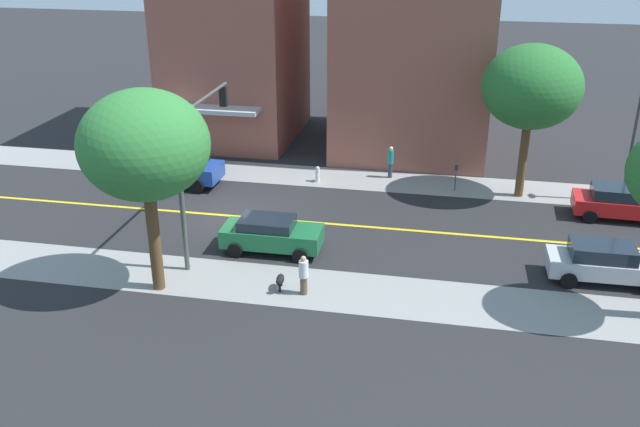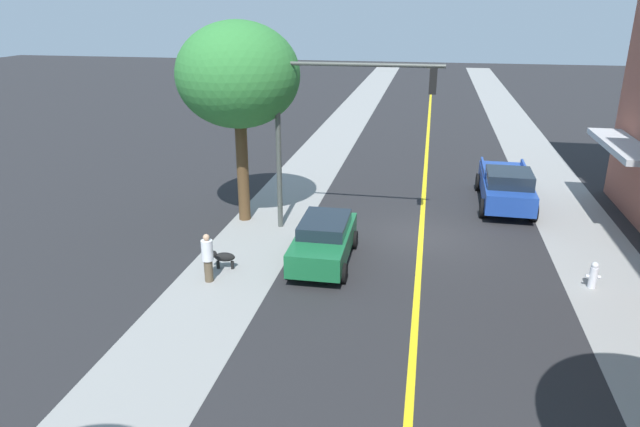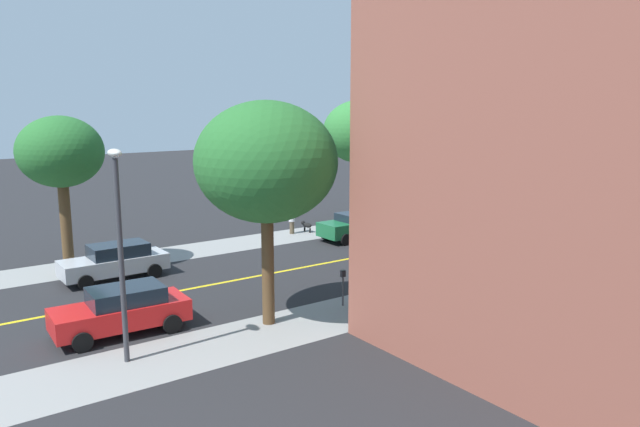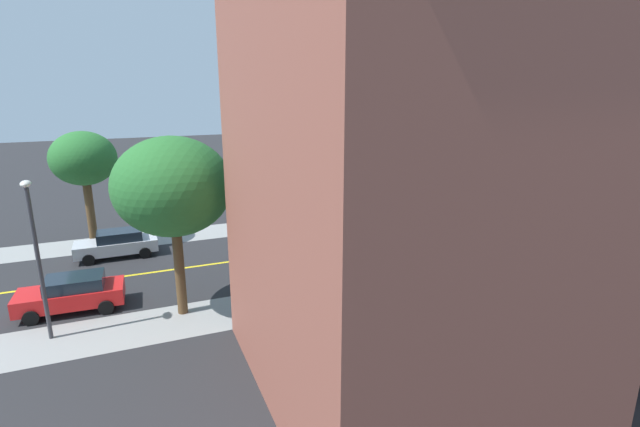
{
  "view_description": "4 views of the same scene",
  "coord_description": "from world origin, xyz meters",
  "px_view_note": "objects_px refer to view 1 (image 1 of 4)",
  "views": [
    {
      "loc": [
        28.87,
        10.13,
        13.34
      ],
      "look_at": [
        3.24,
        5.11,
        1.93
      ],
      "focal_mm": 38.57,
      "sensor_mm": 36.0,
      "label": 1
    },
    {
      "loc": [
        -0.03,
        20.67,
        8.35
      ],
      "look_at": [
        2.93,
        5.28,
        2.61
      ],
      "focal_mm": 32.23,
      "sensor_mm": 36.0,
      "label": 2
    },
    {
      "loc": [
        -22.84,
        24.25,
        7.64
      ],
      "look_at": [
        0.55,
        7.41,
        2.35
      ],
      "focal_mm": 34.03,
      "sensor_mm": 36.0,
      "label": 3
    },
    {
      "loc": [
        -25.18,
        15.45,
        9.74
      ],
      "look_at": [
        0.73,
        4.88,
        2.04
      ],
      "focal_mm": 26.58,
      "sensor_mm": 36.0,
      "label": 4
    }
  ],
  "objects_px": {
    "pedestrian_teal_shirt": "(391,161)",
    "pedestrian_white_shirt": "(304,274)",
    "silver_sedan_right_curb": "(605,262)",
    "blue_pickup_truck": "(172,168)",
    "fire_hydrant": "(318,174)",
    "traffic_light_mast": "(196,149)",
    "green_sedan_right_curb": "(271,234)",
    "street_tree_left_near": "(532,87)",
    "street_lamp": "(636,126)",
    "street_tree_left_far": "(144,146)",
    "parking_meter": "(456,174)",
    "small_dog": "(280,280)",
    "red_sedan_left_curb": "(620,202)"
  },
  "relations": [
    {
      "from": "red_sedan_left_curb",
      "to": "pedestrian_white_shirt",
      "type": "distance_m",
      "value": 16.47
    },
    {
      "from": "fire_hydrant",
      "to": "street_lamp",
      "type": "distance_m",
      "value": 16.06
    },
    {
      "from": "traffic_light_mast",
      "to": "blue_pickup_truck",
      "type": "relative_size",
      "value": 1.19
    },
    {
      "from": "red_sedan_left_curb",
      "to": "small_dog",
      "type": "bearing_deg",
      "value": -143.31
    },
    {
      "from": "street_lamp",
      "to": "pedestrian_white_shirt",
      "type": "height_order",
      "value": "street_lamp"
    },
    {
      "from": "pedestrian_teal_shirt",
      "to": "street_lamp",
      "type": "bearing_deg",
      "value": 109.95
    },
    {
      "from": "street_lamp",
      "to": "silver_sedan_right_curb",
      "type": "bearing_deg",
      "value": -15.48
    },
    {
      "from": "parking_meter",
      "to": "small_dog",
      "type": "bearing_deg",
      "value": -28.61
    },
    {
      "from": "pedestrian_white_shirt",
      "to": "blue_pickup_truck",
      "type": "bearing_deg",
      "value": 82.41
    },
    {
      "from": "street_tree_left_near",
      "to": "traffic_light_mast",
      "type": "bearing_deg",
      "value": -56.97
    },
    {
      "from": "green_sedan_right_curb",
      "to": "silver_sedan_right_curb",
      "type": "relative_size",
      "value": 0.95
    },
    {
      "from": "traffic_light_mast",
      "to": "pedestrian_white_shirt",
      "type": "height_order",
      "value": "traffic_light_mast"
    },
    {
      "from": "parking_meter",
      "to": "pedestrian_teal_shirt",
      "type": "distance_m",
      "value": 3.77
    },
    {
      "from": "green_sedan_right_curb",
      "to": "street_lamp",
      "type": "bearing_deg",
      "value": 28.38
    },
    {
      "from": "blue_pickup_truck",
      "to": "traffic_light_mast",
      "type": "bearing_deg",
      "value": -57.99
    },
    {
      "from": "street_tree_left_far",
      "to": "green_sedan_right_curb",
      "type": "height_order",
      "value": "street_tree_left_far"
    },
    {
      "from": "traffic_light_mast",
      "to": "silver_sedan_right_curb",
      "type": "height_order",
      "value": "traffic_light_mast"
    },
    {
      "from": "pedestrian_teal_shirt",
      "to": "pedestrian_white_shirt",
      "type": "relative_size",
      "value": 1.11
    },
    {
      "from": "fire_hydrant",
      "to": "small_dog",
      "type": "relative_size",
      "value": 1.01
    },
    {
      "from": "fire_hydrant",
      "to": "traffic_light_mast",
      "type": "distance_m",
      "value": 10.43
    },
    {
      "from": "fire_hydrant",
      "to": "silver_sedan_right_curb",
      "type": "height_order",
      "value": "silver_sedan_right_curb"
    },
    {
      "from": "parking_meter",
      "to": "street_lamp",
      "type": "bearing_deg",
      "value": 91.47
    },
    {
      "from": "street_tree_left_far",
      "to": "silver_sedan_right_curb",
      "type": "relative_size",
      "value": 1.74
    },
    {
      "from": "fire_hydrant",
      "to": "green_sedan_right_curb",
      "type": "bearing_deg",
      "value": -2.15
    },
    {
      "from": "street_lamp",
      "to": "street_tree_left_far",
      "type": "bearing_deg",
      "value": -56.68
    },
    {
      "from": "street_tree_left_near",
      "to": "red_sedan_left_curb",
      "type": "xyz_separation_m",
      "value": [
        2.06,
        4.46,
        -4.83
      ]
    },
    {
      "from": "street_tree_left_near",
      "to": "pedestrian_teal_shirt",
      "type": "relative_size",
      "value": 4.33
    },
    {
      "from": "blue_pickup_truck",
      "to": "small_dog",
      "type": "distance_m",
      "value": 13.01
    },
    {
      "from": "small_dog",
      "to": "pedestrian_teal_shirt",
      "type": "bearing_deg",
      "value": 160.24
    },
    {
      "from": "street_lamp",
      "to": "pedestrian_white_shirt",
      "type": "relative_size",
      "value": 3.94
    },
    {
      "from": "blue_pickup_truck",
      "to": "small_dog",
      "type": "height_order",
      "value": "blue_pickup_truck"
    },
    {
      "from": "red_sedan_left_curb",
      "to": "blue_pickup_truck",
      "type": "height_order",
      "value": "blue_pickup_truck"
    },
    {
      "from": "blue_pickup_truck",
      "to": "pedestrian_white_shirt",
      "type": "height_order",
      "value": "blue_pickup_truck"
    },
    {
      "from": "silver_sedan_right_curb",
      "to": "small_dog",
      "type": "xyz_separation_m",
      "value": [
        3.17,
        -12.35,
        -0.39
      ]
    },
    {
      "from": "street_lamp",
      "to": "red_sedan_left_curb",
      "type": "bearing_deg",
      "value": -15.38
    },
    {
      "from": "green_sedan_right_curb",
      "to": "blue_pickup_truck",
      "type": "distance_m",
      "value": 9.87
    },
    {
      "from": "fire_hydrant",
      "to": "blue_pickup_truck",
      "type": "bearing_deg",
      "value": -76.15
    },
    {
      "from": "traffic_light_mast",
      "to": "small_dog",
      "type": "bearing_deg",
      "value": -123.89
    },
    {
      "from": "red_sedan_left_curb",
      "to": "pedestrian_teal_shirt",
      "type": "height_order",
      "value": "pedestrian_teal_shirt"
    },
    {
      "from": "parking_meter",
      "to": "pedestrian_white_shirt",
      "type": "relative_size",
      "value": 0.87
    },
    {
      "from": "fire_hydrant",
      "to": "silver_sedan_right_curb",
      "type": "xyz_separation_m",
      "value": [
        8.6,
        13.22,
        0.38
      ]
    },
    {
      "from": "traffic_light_mast",
      "to": "blue_pickup_truck",
      "type": "distance_m",
      "value": 9.09
    },
    {
      "from": "green_sedan_right_curb",
      "to": "pedestrian_teal_shirt",
      "type": "height_order",
      "value": "pedestrian_teal_shirt"
    },
    {
      "from": "traffic_light_mast",
      "to": "fire_hydrant",
      "type": "bearing_deg",
      "value": -19.95
    },
    {
      "from": "red_sedan_left_curb",
      "to": "pedestrian_teal_shirt",
      "type": "bearing_deg",
      "value": 165.26
    },
    {
      "from": "pedestrian_white_shirt",
      "to": "street_tree_left_near",
      "type": "bearing_deg",
      "value": 3.06
    },
    {
      "from": "small_dog",
      "to": "green_sedan_right_curb",
      "type": "bearing_deg",
      "value": -166.83
    },
    {
      "from": "fire_hydrant",
      "to": "traffic_light_mast",
      "type": "xyz_separation_m",
      "value": [
        9.0,
        -3.27,
        4.14
      ]
    },
    {
      "from": "silver_sedan_right_curb",
      "to": "blue_pickup_truck",
      "type": "xyz_separation_m",
      "value": [
        -6.74,
        -20.77,
        0.1
      ]
    },
    {
      "from": "silver_sedan_right_curb",
      "to": "blue_pickup_truck",
      "type": "height_order",
      "value": "blue_pickup_truck"
    }
  ]
}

